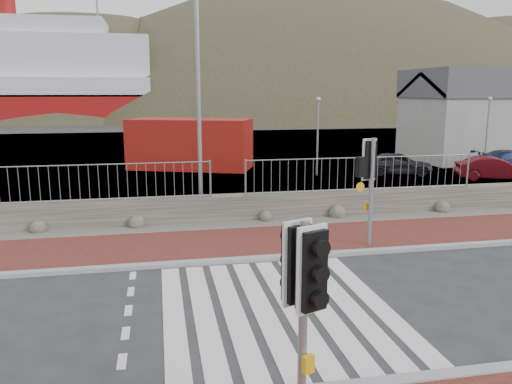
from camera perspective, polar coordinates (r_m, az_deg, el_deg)
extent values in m
plane|color=#28282B|center=(10.55, 2.42, -13.19)|extent=(220.00, 220.00, 0.00)
cube|color=brown|center=(14.66, -1.71, -5.86)|extent=(40.00, 3.00, 0.08)
cube|color=gray|center=(13.25, -0.63, -7.70)|extent=(40.00, 0.25, 0.12)
cube|color=silver|center=(10.30, -9.37, -13.94)|extent=(0.42, 5.60, 0.01)
cube|color=silver|center=(10.32, -5.94, -13.77)|extent=(0.42, 5.60, 0.01)
cube|color=silver|center=(10.39, -2.55, -13.56)|extent=(0.42, 5.60, 0.01)
cube|color=silver|center=(10.48, 0.78, -13.30)|extent=(0.42, 5.60, 0.01)
cube|color=silver|center=(10.61, 4.04, -13.01)|extent=(0.42, 5.60, 0.01)
cube|color=silver|center=(10.77, 7.20, -12.69)|extent=(0.42, 5.60, 0.01)
cube|color=silver|center=(10.97, 10.25, -12.34)|extent=(0.42, 5.60, 0.01)
cube|color=silver|center=(11.19, 13.18, -11.97)|extent=(0.42, 5.60, 0.01)
cube|color=#59544C|center=(16.56, -2.85, -3.87)|extent=(40.00, 1.50, 0.06)
cube|color=#4A463D|center=(17.23, -3.25, -1.83)|extent=(40.00, 0.60, 0.90)
cylinder|color=gray|center=(16.82, -19.68, 2.91)|extent=(8.40, 0.04, 0.04)
cylinder|color=gray|center=(16.80, -5.24, 1.45)|extent=(0.07, 0.07, 1.20)
cylinder|color=gray|center=(18.07, 12.05, 3.87)|extent=(8.40, 0.04, 0.04)
cylinder|color=gray|center=(16.96, -1.21, 1.59)|extent=(0.07, 0.07, 1.20)
cylinder|color=gray|center=(20.17, 23.03, 2.25)|extent=(0.07, 0.07, 1.20)
cube|color=#4C4C4F|center=(37.54, -7.60, 4.58)|extent=(120.00, 40.00, 0.50)
cube|color=#3F4C54|center=(72.39, -9.40, 7.76)|extent=(220.00, 50.00, 0.05)
cube|color=silver|center=(78.94, -23.32, 13.84)|extent=(30.00, 12.00, 6.00)
cube|color=silver|center=(79.27, -23.55, 16.72)|extent=(18.00, 10.00, 2.50)
cylinder|color=maroon|center=(80.47, -26.62, 18.18)|extent=(2.40, 2.40, 3.00)
cylinder|color=gray|center=(78.62, -17.73, 20.11)|extent=(0.30, 0.30, 6.00)
cube|color=#9E9E99|center=(36.82, 26.31, 6.51)|extent=(12.00, 6.00, 4.00)
cube|color=#4C4C51|center=(36.74, 26.72, 11.01)|extent=(12.20, 6.20, 1.80)
ellipsoid|color=#2C331E|center=(101.03, -18.05, -3.15)|extent=(106.40, 68.40, 76.00)
ellipsoid|color=#2C331E|center=(106.85, 6.96, -5.22)|extent=(140.00, 90.00, 100.00)
ellipsoid|color=#2C331E|center=(126.56, 26.80, -0.96)|extent=(112.00, 72.00, 80.00)
cylinder|color=gray|center=(6.46, 5.35, -15.77)|extent=(0.11, 0.11, 2.89)
cube|color=#D19E0C|center=(6.63, 5.29, -18.55)|extent=(0.16, 0.13, 0.23)
cube|color=black|center=(6.11, 5.51, -8.44)|extent=(0.47, 0.38, 1.08)
sphere|color=red|center=(6.01, 5.56, -5.66)|extent=(0.15, 0.15, 0.15)
cylinder|color=gray|center=(14.42, 13.02, -0.18)|extent=(0.12, 0.12, 3.13)
cube|color=#D19E0C|center=(14.50, 12.95, -1.70)|extent=(0.17, 0.13, 0.25)
cube|color=black|center=(14.26, 13.19, 3.57)|extent=(0.50, 0.37, 1.18)
sphere|color=#0CE53F|center=(14.31, 13.13, 2.24)|extent=(0.17, 0.17, 0.17)
cube|color=black|center=(14.04, 11.92, 2.81)|extent=(0.28, 0.24, 0.56)
cylinder|color=gray|center=(17.48, -6.58, 11.15)|extent=(0.15, 0.15, 8.67)
cube|color=maroon|center=(29.20, -7.51, 5.48)|extent=(7.43, 5.12, 2.86)
imported|color=black|center=(27.89, 15.91, 3.17)|extent=(3.85, 2.55, 1.22)
imported|color=#500B12|center=(27.94, 25.49, 2.46)|extent=(3.76, 2.37, 1.17)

